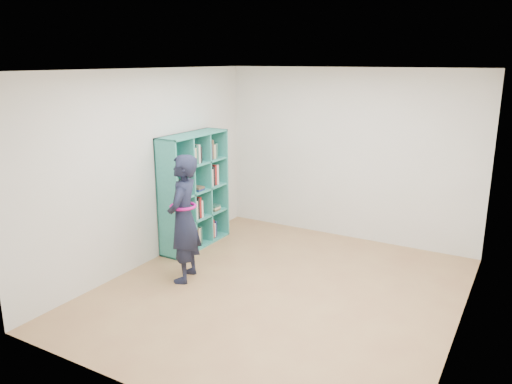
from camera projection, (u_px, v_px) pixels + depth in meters
The scene contains 9 objects.
floor at pixel (280, 291), 6.02m from camera, with size 4.50×4.50×0.00m, color #9A6846.
ceiling at pixel (283, 70), 5.35m from camera, with size 4.50×4.50×0.00m, color white.
wall_left at pixel (147, 168), 6.65m from camera, with size 0.02×4.50×2.60m, color silver.
wall_right at pixel (469, 213), 4.73m from camera, with size 0.02×4.50×2.60m, color silver.
wall_back at pixel (348, 155), 7.57m from camera, with size 4.00×0.02×2.60m, color silver.
wall_front at pixel (147, 250), 3.80m from camera, with size 4.00×0.02×2.60m, color silver.
bookshelf at pixel (193, 192), 7.32m from camera, with size 0.37×1.27×1.69m.
person at pixel (184, 219), 6.15m from camera, with size 0.55×0.68×1.61m.
smartphone at pixel (174, 208), 6.24m from camera, with size 0.05×0.09×0.14m.
Camera 1 is at (2.49, -4.92, 2.71)m, focal length 35.00 mm.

